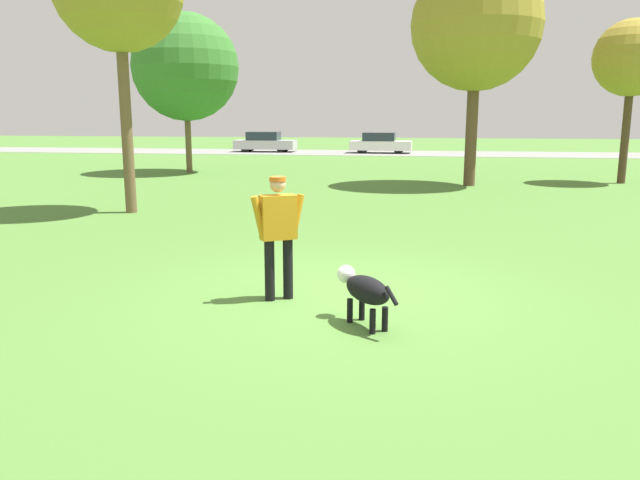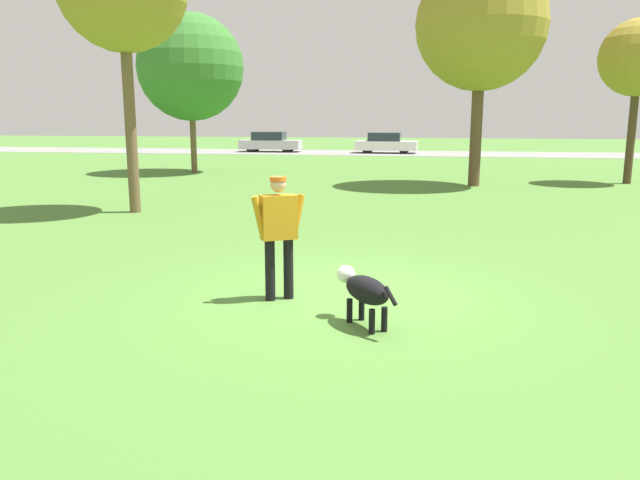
{
  "view_description": "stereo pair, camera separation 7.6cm",
  "coord_description": "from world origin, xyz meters",
  "px_view_note": "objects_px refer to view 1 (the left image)",
  "views": [
    {
      "loc": [
        0.96,
        -7.97,
        2.37
      ],
      "look_at": [
        -0.19,
        -0.74,
        0.9
      ],
      "focal_mm": 35.0,
      "sensor_mm": 36.0,
      "label": 1
    },
    {
      "loc": [
        1.04,
        -7.96,
        2.37
      ],
      "look_at": [
        -0.19,
        -0.74,
        0.9
      ],
      "focal_mm": 35.0,
      "sensor_mm": 36.0,
      "label": 2
    }
  ],
  "objects_px": {
    "tree_far_left": "(185,67)",
    "dog": "(364,290)",
    "frisbee": "(349,281)",
    "parked_car_silver": "(265,142)",
    "tree_mid_center": "(476,25)",
    "person": "(278,228)",
    "tree_far_right": "(633,59)",
    "parked_car_white": "(381,143)"
  },
  "relations": [
    {
      "from": "tree_far_left",
      "to": "parked_car_white",
      "type": "xyz_separation_m",
      "value": [
        7.05,
        15.04,
        -3.66
      ]
    },
    {
      "from": "tree_far_left",
      "to": "parked_car_white",
      "type": "bearing_deg",
      "value": 64.89
    },
    {
      "from": "tree_far_left",
      "to": "parked_car_white",
      "type": "distance_m",
      "value": 17.01
    },
    {
      "from": "tree_mid_center",
      "to": "tree_far_right",
      "type": "bearing_deg",
      "value": 16.88
    },
    {
      "from": "person",
      "to": "parked_car_white",
      "type": "height_order",
      "value": "person"
    },
    {
      "from": "person",
      "to": "frisbee",
      "type": "bearing_deg",
      "value": 21.69
    },
    {
      "from": "tree_far_left",
      "to": "tree_mid_center",
      "type": "relative_size",
      "value": 0.87
    },
    {
      "from": "frisbee",
      "to": "tree_far_right",
      "type": "height_order",
      "value": "tree_far_right"
    },
    {
      "from": "person",
      "to": "dog",
      "type": "height_order",
      "value": "person"
    },
    {
      "from": "person",
      "to": "tree_far_right",
      "type": "bearing_deg",
      "value": 31.05
    },
    {
      "from": "tree_far_right",
      "to": "tree_far_left",
      "type": "relative_size",
      "value": 0.87
    },
    {
      "from": "tree_far_right",
      "to": "parked_car_silver",
      "type": "bearing_deg",
      "value": 135.64
    },
    {
      "from": "dog",
      "to": "frisbee",
      "type": "height_order",
      "value": "dog"
    },
    {
      "from": "person",
      "to": "parked_car_white",
      "type": "distance_m",
      "value": 32.43
    },
    {
      "from": "person",
      "to": "tree_mid_center",
      "type": "bearing_deg",
      "value": 46.57
    },
    {
      "from": "frisbee",
      "to": "tree_far_left",
      "type": "bearing_deg",
      "value": 117.76
    },
    {
      "from": "tree_far_left",
      "to": "tree_mid_center",
      "type": "bearing_deg",
      "value": -15.86
    },
    {
      "from": "tree_far_right",
      "to": "parked_car_silver",
      "type": "height_order",
      "value": "tree_far_right"
    },
    {
      "from": "dog",
      "to": "tree_mid_center",
      "type": "xyz_separation_m",
      "value": [
        2.26,
        15.03,
        4.83
      ]
    },
    {
      "from": "tree_mid_center",
      "to": "parked_car_white",
      "type": "xyz_separation_m",
      "value": [
        -4.2,
        18.23,
        -4.62
      ]
    },
    {
      "from": "person",
      "to": "parked_car_white",
      "type": "relative_size",
      "value": 0.41
    },
    {
      "from": "parked_car_silver",
      "to": "dog",
      "type": "bearing_deg",
      "value": -75.56
    },
    {
      "from": "parked_car_silver",
      "to": "frisbee",
      "type": "bearing_deg",
      "value": -75.3
    },
    {
      "from": "frisbee",
      "to": "tree_far_right",
      "type": "relative_size",
      "value": 0.04
    },
    {
      "from": "tree_mid_center",
      "to": "person",
      "type": "bearing_deg",
      "value": -103.67
    },
    {
      "from": "tree_far_left",
      "to": "dog",
      "type": "bearing_deg",
      "value": -63.76
    },
    {
      "from": "dog",
      "to": "tree_far_left",
      "type": "xyz_separation_m",
      "value": [
        -8.99,
        18.23,
        3.86
      ]
    },
    {
      "from": "dog",
      "to": "tree_far_left",
      "type": "height_order",
      "value": "tree_far_left"
    },
    {
      "from": "frisbee",
      "to": "tree_far_right",
      "type": "bearing_deg",
      "value": 61.53
    },
    {
      "from": "dog",
      "to": "tree_far_right",
      "type": "height_order",
      "value": "tree_far_right"
    },
    {
      "from": "parked_car_silver",
      "to": "parked_car_white",
      "type": "bearing_deg",
      "value": -3.0
    },
    {
      "from": "tree_mid_center",
      "to": "parked_car_silver",
      "type": "relative_size",
      "value": 1.86
    },
    {
      "from": "frisbee",
      "to": "dog",
      "type": "bearing_deg",
      "value": -78.61
    },
    {
      "from": "parked_car_white",
      "to": "tree_mid_center",
      "type": "bearing_deg",
      "value": -75.57
    },
    {
      "from": "parked_car_silver",
      "to": "parked_car_white",
      "type": "distance_m",
      "value": 7.6
    },
    {
      "from": "frisbee",
      "to": "parked_car_white",
      "type": "height_order",
      "value": "parked_car_white"
    },
    {
      "from": "dog",
      "to": "parked_car_white",
      "type": "height_order",
      "value": "parked_car_white"
    },
    {
      "from": "frisbee",
      "to": "tree_far_left",
      "type": "height_order",
      "value": "tree_far_left"
    },
    {
      "from": "tree_far_right",
      "to": "parked_car_white",
      "type": "bearing_deg",
      "value": 120.01
    },
    {
      "from": "tree_mid_center",
      "to": "parked_car_white",
      "type": "bearing_deg",
      "value": 102.97
    },
    {
      "from": "parked_car_silver",
      "to": "parked_car_white",
      "type": "relative_size",
      "value": 1.02
    },
    {
      "from": "tree_far_right",
      "to": "dog",
      "type": "bearing_deg",
      "value": -114.65
    }
  ]
}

